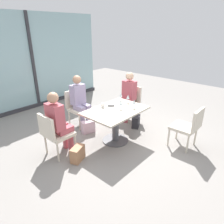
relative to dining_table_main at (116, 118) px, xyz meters
name	(u,v)px	position (x,y,z in m)	size (l,w,h in m)	color
ground_plane	(115,140)	(0.00, 0.00, -0.54)	(12.00, 12.00, 0.00)	gray
window_wall_backdrop	(33,67)	(0.00, 3.20, 0.67)	(4.73, 0.10, 2.70)	#91B7BC
dining_table_main	(116,118)	(0.00, 0.00, 0.00)	(1.27, 0.87, 0.73)	#BCB29E
chair_near_window	(77,106)	(0.00, 1.25, -0.05)	(0.46, 0.51, 0.87)	beige
chair_far_right	(130,101)	(1.16, 0.49, -0.05)	(0.50, 0.46, 0.87)	beige
chair_far_left	(55,132)	(-1.16, 0.49, -0.05)	(0.50, 0.46, 0.87)	beige
chair_front_right	(189,125)	(0.77, -1.25, -0.05)	(0.46, 0.50, 0.87)	beige
person_near_window	(80,99)	(0.00, 1.14, 0.16)	(0.34, 0.39, 1.26)	#9E93B7
person_far_right	(128,94)	(1.05, 0.49, 0.16)	(0.39, 0.34, 1.26)	#B24C56
person_far_left	(58,121)	(-1.05, 0.49, 0.16)	(0.39, 0.34, 1.26)	#B24C56
wine_glass_0	(121,95)	(0.52, 0.29, 0.32)	(0.07, 0.07, 0.18)	silver
wine_glass_1	(121,103)	(0.11, -0.04, 0.32)	(0.07, 0.07, 0.18)	silver
wine_glass_2	(128,97)	(0.50, 0.07, 0.32)	(0.07, 0.07, 0.18)	silver
wine_glass_3	(134,102)	(0.32, -0.23, 0.32)	(0.07, 0.07, 0.18)	silver
coffee_cup	(103,105)	(-0.07, 0.29, 0.23)	(0.08, 0.08, 0.09)	white
cell_phone_on_table	(111,106)	(0.09, 0.21, 0.19)	(0.07, 0.14, 0.01)	black
handbag_0	(88,127)	(-0.14, 0.73, -0.40)	(0.30, 0.16, 0.28)	beige
handbag_1	(136,121)	(0.84, 0.06, -0.40)	(0.30, 0.16, 0.28)	#232328
handbag_2	(78,154)	(-1.00, 0.06, -0.40)	(0.30, 0.16, 0.28)	#A3704C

